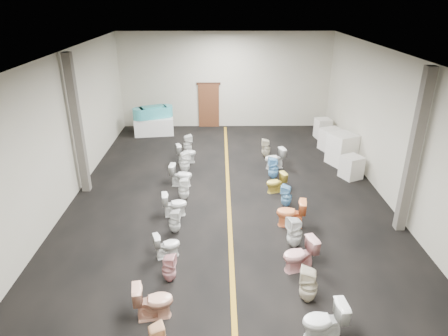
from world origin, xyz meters
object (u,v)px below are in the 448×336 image
at_px(toilet_right_4, 294,232).
at_px(toilet_right_6, 286,196).
at_px(toilet_left_2, 153,301).
at_px(toilet_left_9, 184,162).
at_px(toilet_left_8, 181,175).
at_px(toilet_right_3, 300,255).
at_px(toilet_left_4, 167,245).
at_px(appliance_crate_b, 342,149).
at_px(toilet_left_7, 184,189).
at_px(toilet_right_7, 276,183).
at_px(toilet_left_6, 175,204).
at_px(toilet_right_2, 309,285).
at_px(appliance_crate_a, 351,167).
at_px(toilet_right_9, 275,158).
at_px(toilet_right_10, 266,148).
at_px(toilet_right_8, 273,168).
at_px(toilet_left_5, 175,221).
at_px(toilet_right_5, 291,213).
at_px(toilet_left_11, 187,144).
at_px(display_table, 154,126).
at_px(bathtub, 153,112).
at_px(toilet_left_10, 186,153).
at_px(appliance_crate_c, 331,140).
at_px(toilet_left_3, 169,268).
at_px(appliance_crate_d, 323,128).
at_px(toilet_right_1, 324,321).

relative_size(toilet_right_4, toilet_right_6, 1.19).
relative_size(toilet_left_2, toilet_left_9, 0.98).
relative_size(toilet_left_8, toilet_right_3, 0.93).
bearing_deg(toilet_left_4, appliance_crate_b, -65.11).
bearing_deg(appliance_crate_b, toilet_left_9, -172.83).
height_order(toilet_left_7, toilet_right_7, toilet_left_7).
xyz_separation_m(toilet_left_8, toilet_right_3, (3.20, -4.60, 0.03)).
relative_size(appliance_crate_b, toilet_left_6, 1.64).
xyz_separation_m(toilet_left_9, toilet_right_2, (3.16, -6.75, 0.00)).
bearing_deg(appliance_crate_a, toilet_right_9, 161.12).
relative_size(toilet_right_7, toilet_right_10, 0.89).
bearing_deg(toilet_right_8, toilet_left_5, -43.88).
distance_m(appliance_crate_a, toilet_right_10, 3.47).
bearing_deg(toilet_right_5, toilet_right_2, 6.92).
height_order(appliance_crate_b, toilet_left_11, appliance_crate_b).
relative_size(display_table, toilet_left_4, 2.67).
bearing_deg(display_table, appliance_crate_b, -25.14).
height_order(appliance_crate_b, toilet_left_5, appliance_crate_b).
bearing_deg(toilet_right_5, toilet_left_6, -91.53).
relative_size(bathtub, toilet_left_10, 2.28).
bearing_deg(toilet_left_8, appliance_crate_c, -54.42).
bearing_deg(toilet_left_3, toilet_left_2, 177.68).
relative_size(bathtub, appliance_crate_d, 1.97).
distance_m(appliance_crate_a, toilet_left_9, 5.99).
relative_size(toilet_left_8, toilet_right_2, 0.93).
height_order(appliance_crate_c, toilet_right_8, appliance_crate_c).
bearing_deg(display_table, toilet_right_8, -44.92).
distance_m(appliance_crate_b, toilet_left_3, 8.98).
bearing_deg(toilet_left_7, toilet_left_9, 7.94).
distance_m(toilet_left_5, toilet_left_6, 0.95).
distance_m(appliance_crate_a, toilet_right_4, 5.04).
distance_m(toilet_left_9, toilet_right_4, 5.73).
relative_size(toilet_left_10, toilet_right_5, 0.93).
xyz_separation_m(appliance_crate_a, toilet_right_7, (-2.82, -1.09, -0.07)).
distance_m(toilet_left_4, toilet_left_8, 4.04).
distance_m(appliance_crate_a, toilet_left_6, 6.54).
relative_size(appliance_crate_c, toilet_right_8, 1.14).
bearing_deg(toilet_left_9, toilet_right_6, -151.88).
distance_m(toilet_left_8, toilet_right_5, 4.24).
bearing_deg(toilet_left_8, toilet_right_8, -74.09).
relative_size(toilet_left_11, toilet_right_8, 0.97).
distance_m(toilet_left_4, toilet_right_1, 4.20).
height_order(toilet_left_2, toilet_left_7, toilet_left_2).
height_order(toilet_left_8, toilet_right_10, toilet_left_8).
xyz_separation_m(appliance_crate_d, toilet_right_7, (-2.82, -5.40, -0.11)).
distance_m(bathtub, toilet_left_8, 5.78).
bearing_deg(toilet_left_2, toilet_left_7, -12.80).
relative_size(appliance_crate_b, toilet_right_5, 1.46).
bearing_deg(display_table, toilet_right_6, -53.85).
relative_size(appliance_crate_c, toilet_right_3, 1.09).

